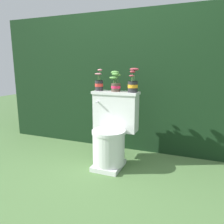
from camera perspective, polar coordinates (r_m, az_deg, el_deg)
The scene contains 6 objects.
ground_plane at distance 2.51m, azimuth -0.47°, elevation -13.85°, with size 12.00×12.00×0.00m, color #4C703D.
hedge_backdrop at distance 3.31m, azimuth 6.69°, elevation 8.15°, with size 3.70×1.05×1.77m.
toilet at distance 2.42m, azimuth -0.10°, elevation -5.09°, with size 0.52×0.49×0.82m.
potted_plant_left at distance 2.53m, azimuth -3.42°, elevation 7.35°, with size 0.09×0.10×0.25m.
potted_plant_midleft at distance 2.43m, azimuth 0.96°, elevation 7.58°, with size 0.12×0.10×0.23m.
potted_plant_middle at distance 2.36m, azimuth 5.48°, elevation 7.28°, with size 0.12×0.12×0.26m.
Camera 1 is at (0.85, -2.10, 1.09)m, focal length 35.00 mm.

